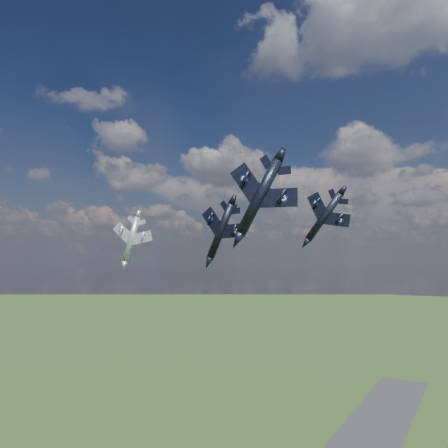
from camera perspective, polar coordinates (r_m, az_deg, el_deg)
The scene contains 4 objects.
jet_lead_navy at distance 82.98m, azimuth -0.41°, elevation -0.89°, with size 10.99×15.32×3.17m, color black, non-canonical shape.
jet_right_navy at distance 59.41m, azimuth 4.63°, elevation 3.54°, with size 10.95×15.26×3.16m, color black, non-canonical shape.
jet_high_navy at distance 83.32m, azimuth 12.96°, elevation 0.94°, with size 10.17×14.18×2.93m, color black, non-canonical shape.
jet_left_silver at distance 109.86m, azimuth -12.02°, elevation -1.95°, with size 11.16×15.56×3.22m, color #9697A0, non-canonical shape.
Camera 1 is at (45.49, -58.13, 76.61)m, focal length 35.00 mm.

